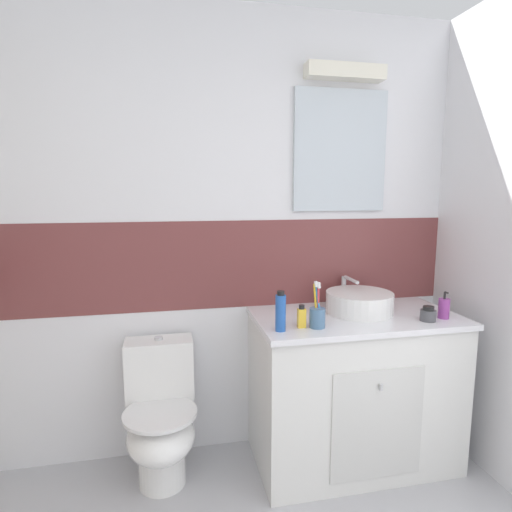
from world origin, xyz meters
name	(u,v)px	position (x,y,z in m)	size (l,w,h in m)	color
wall_back_tiled	(233,236)	(0.01, 2.45, 1.26)	(3.20, 0.20, 2.50)	white
vanity_cabinet	(353,388)	(0.63, 2.11, 0.43)	(1.10, 0.60, 0.85)	silver
sink_basin	(359,301)	(0.67, 2.15, 0.91)	(0.37, 0.41, 0.17)	white
toilet	(161,418)	(-0.42, 2.15, 0.35)	(0.37, 0.50, 0.74)	white
toothbrush_cup	(317,316)	(0.35, 1.95, 0.91)	(0.08, 0.08, 0.23)	#4C7299
soap_dispenser	(444,308)	(1.05, 1.95, 0.90)	(0.06, 0.06, 0.15)	#993F99
shampoo_bottle_tall	(281,312)	(0.16, 1.94, 0.94)	(0.05, 0.05, 0.20)	#2659B2
hair_gel_jar	(428,314)	(0.95, 1.93, 0.88)	(0.08, 0.08, 0.08)	#4C4C51
perfume_flask_small	(302,317)	(0.27, 1.96, 0.90)	(0.04, 0.03, 0.11)	yellow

